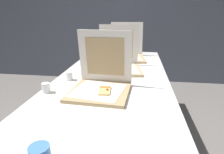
# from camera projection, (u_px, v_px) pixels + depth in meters

# --- Properties ---
(wall_back) EXTENTS (10.00, 0.10, 2.60)m
(wall_back) POSITION_uv_depth(u_px,v_px,m) (129.00, 11.00, 3.49)
(wall_back) COLOR slate
(wall_back) RESTS_ON ground
(table) EXTENTS (0.92, 2.28, 0.76)m
(table) POSITION_uv_depth(u_px,v_px,m) (112.00, 82.00, 1.65)
(table) COLOR silver
(table) RESTS_ON ground
(pizza_box_front) EXTENTS (0.41, 0.41, 0.41)m
(pizza_box_front) POSITION_uv_depth(u_px,v_px,m) (101.00, 83.00, 1.33)
(pizza_box_front) COLOR tan
(pizza_box_front) RESTS_ON table
(pizza_box_middle) EXTENTS (0.44, 0.45, 0.41)m
(pizza_box_middle) POSITION_uv_depth(u_px,v_px,m) (119.00, 64.00, 1.83)
(pizza_box_middle) COLOR tan
(pizza_box_middle) RESTS_ON table
(pizza_box_back) EXTENTS (0.44, 0.48, 0.41)m
(pizza_box_back) POSITION_uv_depth(u_px,v_px,m) (127.00, 54.00, 2.28)
(pizza_box_back) COLOR tan
(pizza_box_back) RESTS_ON table
(cup_white_far) EXTENTS (0.06, 0.06, 0.07)m
(cup_white_far) POSITION_uv_depth(u_px,v_px,m) (93.00, 62.00, 2.00)
(cup_white_far) COLOR white
(cup_white_far) RESTS_ON table
(cup_white_mid) EXTENTS (0.06, 0.06, 0.07)m
(cup_white_mid) POSITION_uv_depth(u_px,v_px,m) (84.00, 71.00, 1.68)
(cup_white_mid) COLOR white
(cup_white_mid) RESTS_ON table
(cup_white_near_center) EXTENTS (0.06, 0.06, 0.07)m
(cup_white_near_center) POSITION_uv_depth(u_px,v_px,m) (69.00, 76.00, 1.55)
(cup_white_near_center) COLOR white
(cup_white_near_center) RESTS_ON table
(cup_white_near_left) EXTENTS (0.06, 0.06, 0.07)m
(cup_white_near_left) POSITION_uv_depth(u_px,v_px,m) (46.00, 88.00, 1.31)
(cup_white_near_left) COLOR white
(cup_white_near_left) RESTS_ON table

